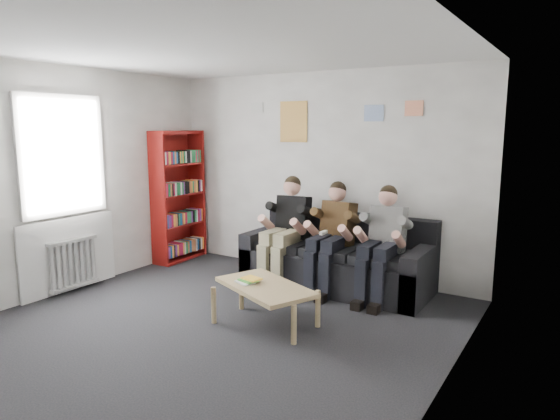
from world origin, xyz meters
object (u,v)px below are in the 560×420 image
at_px(bookshelf, 179,196).
at_px(person_right, 381,244).
at_px(coffee_table, 265,290).
at_px(person_left, 285,230).
at_px(sofa, 337,261).
at_px(person_middle, 330,237).

height_order(bookshelf, person_right, bookshelf).
distance_m(bookshelf, coffee_table, 2.94).
xyz_separation_m(bookshelf, coffee_table, (2.50, -1.43, -0.59)).
height_order(bookshelf, person_left, bookshelf).
bearing_deg(sofa, person_left, -162.19).
xyz_separation_m(person_middle, person_right, (0.64, 0.00, -0.00)).
height_order(bookshelf, coffee_table, bookshelf).
relative_size(sofa, person_left, 1.69).
bearing_deg(coffee_table, person_left, 113.48).
height_order(bookshelf, person_middle, bookshelf).
height_order(person_left, person_middle, person_left).
distance_m(person_middle, person_right, 0.64).
xyz_separation_m(person_left, person_right, (1.29, 0.00, -0.01)).
xyz_separation_m(sofa, person_left, (-0.64, -0.21, 0.36)).
relative_size(person_left, person_middle, 1.02).
bearing_deg(sofa, coffee_table, -92.84).
xyz_separation_m(sofa, coffee_table, (-0.08, -1.51, 0.05)).
relative_size(coffee_table, person_left, 0.77).
bearing_deg(person_left, sofa, 10.01).
distance_m(sofa, person_middle, 0.40).
bearing_deg(coffee_table, person_middle, 86.72).
bearing_deg(bookshelf, person_middle, -5.48).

